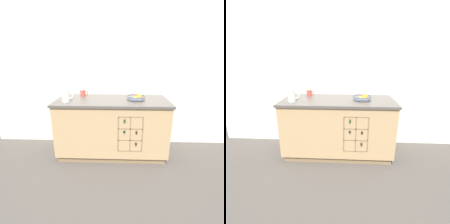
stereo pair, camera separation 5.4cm
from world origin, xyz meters
The scene contains 6 objects.
ground_plane centered at (0.00, 0.00, 0.00)m, with size 14.00×14.00×0.00m, color #4C4742.
back_wall centered at (0.00, 0.43, 1.27)m, with size 4.40×0.06×2.55m, color silver.
kitchen_island centered at (0.00, 0.00, 0.46)m, with size 1.72×0.77×0.91m.
fruit_bowl centered at (0.37, -0.01, 0.95)m, with size 0.28×0.28×0.09m.
white_pitcher centered at (-0.67, -0.15, 1.01)m, with size 0.18×0.12×0.18m.
ceramic_mug centered at (-0.49, 0.22, 0.96)m, with size 0.12×0.08×0.10m.
Camera 2 is at (0.15, -2.61, 1.56)m, focal length 28.00 mm.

